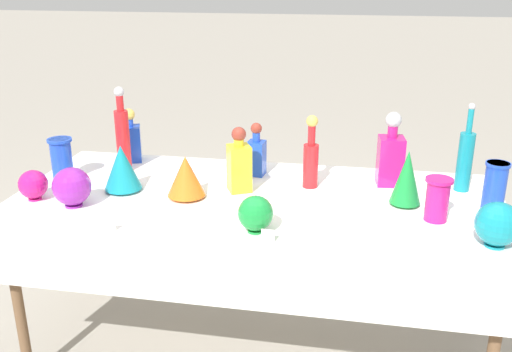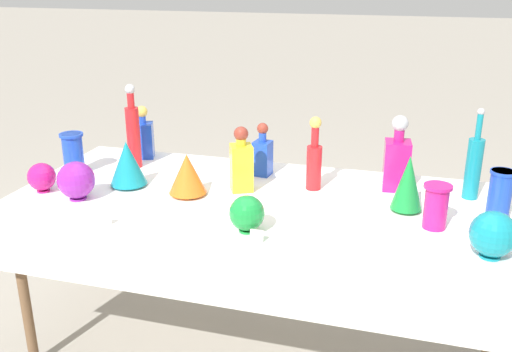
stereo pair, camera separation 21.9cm
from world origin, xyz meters
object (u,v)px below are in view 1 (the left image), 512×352
(slender_vase_1, at_px, (495,186))
(fluted_vase_2, at_px, (407,177))
(round_bowl_1, at_px, (498,224))
(fluted_vase_0, at_px, (122,167))
(square_decanter_3, at_px, (239,164))
(slender_vase_0, at_px, (438,198))
(cardboard_box_behind_left, at_px, (212,203))
(round_bowl_2, at_px, (256,213))
(tall_bottle_1, at_px, (465,159))
(tall_bottle_2, at_px, (123,135))
(slender_vase_2, at_px, (62,158))
(square_decanter_0, at_px, (131,140))
(round_bowl_0, at_px, (33,184))
(round_bowl_3, at_px, (72,187))
(square_decanter_1, at_px, (256,154))
(square_decanter_2, at_px, (391,155))
(fluted_vase_1, at_px, (186,176))
(tall_bottle_0, at_px, (311,158))

(slender_vase_1, bearing_deg, fluted_vase_2, 179.93)
(round_bowl_1, bearing_deg, fluted_vase_0, 170.01)
(square_decanter_3, bearing_deg, fluted_vase_0, -169.27)
(slender_vase_0, relative_size, round_bowl_1, 1.05)
(fluted_vase_2, bearing_deg, cardboard_box_behind_left, 133.56)
(square_decanter_3, distance_m, round_bowl_2, 0.42)
(tall_bottle_1, relative_size, tall_bottle_2, 0.95)
(slender_vase_2, bearing_deg, tall_bottle_1, 6.35)
(tall_bottle_1, bearing_deg, square_decanter_0, 175.80)
(round_bowl_1, distance_m, round_bowl_2, 0.84)
(fluted_vase_0, xyz_separation_m, round_bowl_1, (1.48, -0.26, -0.02))
(fluted_vase_0, bearing_deg, round_bowl_2, -25.02)
(fluted_vase_2, distance_m, cardboard_box_behind_left, 1.80)
(slender_vase_0, xyz_separation_m, fluted_vase_2, (-0.11, 0.13, 0.03))
(tall_bottle_1, distance_m, round_bowl_2, 0.99)
(round_bowl_0, bearing_deg, round_bowl_3, -9.89)
(square_decanter_1, xyz_separation_m, round_bowl_2, (0.11, -0.60, -0.03))
(square_decanter_1, height_order, round_bowl_0, square_decanter_1)
(slender_vase_2, bearing_deg, square_decanter_2, 8.38)
(square_decanter_0, height_order, round_bowl_2, square_decanter_0)
(square_decanter_0, relative_size, fluted_vase_1, 1.47)
(square_decanter_1, relative_size, square_decanter_3, 0.88)
(tall_bottle_1, bearing_deg, square_decanter_2, 176.66)
(cardboard_box_behind_left, bearing_deg, square_decanter_2, -41.66)
(square_decanter_2, xyz_separation_m, slender_vase_2, (-1.46, -0.22, -0.03))
(cardboard_box_behind_left, bearing_deg, fluted_vase_2, -46.44)
(square_decanter_0, height_order, round_bowl_3, square_decanter_0)
(square_decanter_1, height_order, fluted_vase_0, square_decanter_1)
(cardboard_box_behind_left, bearing_deg, tall_bottle_0, -55.12)
(tall_bottle_2, distance_m, square_decanter_1, 0.63)
(tall_bottle_1, bearing_deg, cardboard_box_behind_left, 144.83)
(tall_bottle_0, bearing_deg, round_bowl_1, -33.56)
(square_decanter_0, bearing_deg, square_decanter_1, -7.49)
(tall_bottle_0, xyz_separation_m, slender_vase_2, (-1.12, -0.12, -0.03))
(tall_bottle_0, xyz_separation_m, tall_bottle_1, (0.65, 0.08, 0.01))
(square_decanter_0, height_order, round_bowl_0, square_decanter_0)
(slender_vase_2, bearing_deg, round_bowl_1, -10.66)
(slender_vase_2, bearing_deg, fluted_vase_2, -0.75)
(slender_vase_2, bearing_deg, round_bowl_0, -90.31)
(slender_vase_2, height_order, fluted_vase_2, fluted_vase_2)
(tall_bottle_0, relative_size, fluted_vase_1, 1.78)
(tall_bottle_0, distance_m, square_decanter_0, 0.93)
(tall_bottle_1, height_order, tall_bottle_2, tall_bottle_2)
(square_decanter_1, height_order, fluted_vase_2, square_decanter_1)
(tall_bottle_2, distance_m, slender_vase_0, 1.43)
(tall_bottle_0, height_order, round_bowl_2, tall_bottle_0)
(square_decanter_3, distance_m, slender_vase_1, 1.04)
(fluted_vase_0, height_order, round_bowl_0, fluted_vase_0)
(slender_vase_0, relative_size, cardboard_box_behind_left, 0.36)
(tall_bottle_0, height_order, slender_vase_0, tall_bottle_0)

